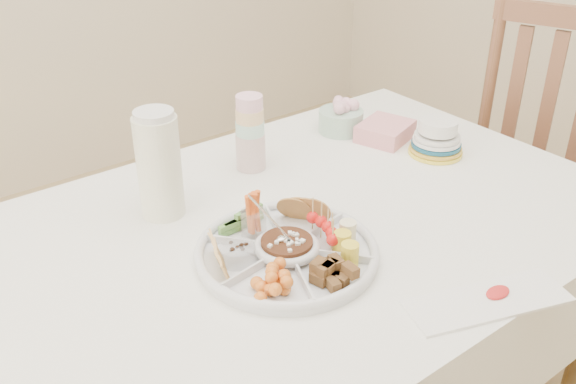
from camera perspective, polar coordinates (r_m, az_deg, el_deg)
dining_table at (r=1.73m, az=1.56°, el=-13.07°), size 1.52×1.02×0.76m
chair at (r=2.13m, az=19.82°, el=-0.25°), size 0.60×0.60×1.11m
party_tray at (r=1.35m, az=-0.11°, el=-5.13°), size 0.43×0.43×0.04m
bean_dip at (r=1.34m, az=-0.11°, el=-4.87°), size 0.12×0.12×0.04m
tortillas at (r=1.44m, az=1.13°, el=-1.59°), size 0.11×0.11×0.06m
carrot_cucumber at (r=1.40m, az=-3.94°, el=-1.65°), size 0.12×0.12×0.10m
pita_raisins at (r=1.31m, az=-5.59°, el=-5.23°), size 0.12×0.12×0.06m
cherries at (r=1.24m, az=-1.56°, el=-7.92°), size 0.13×0.13×0.05m
granola_chunks at (r=1.27m, az=4.16°, el=-6.91°), size 0.10×0.10×0.04m
banana_tomato at (r=1.36m, az=5.15°, el=-2.98°), size 0.14×0.14×0.10m
cup_stack at (r=1.68m, az=-3.39°, el=5.47°), size 0.09×0.09×0.22m
thermos at (r=1.48m, az=-11.41°, el=2.53°), size 0.12×0.12×0.26m
flower_bowl at (r=1.93m, az=4.73°, el=6.78°), size 0.15×0.15×0.10m
napkin_stack at (r=1.90m, az=8.63°, el=5.36°), size 0.18×0.17×0.05m
plate_stack at (r=1.82m, az=13.09°, el=4.69°), size 0.16×0.16×0.10m
placemat at (r=1.30m, az=17.32°, el=-9.23°), size 0.34×0.21×0.01m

